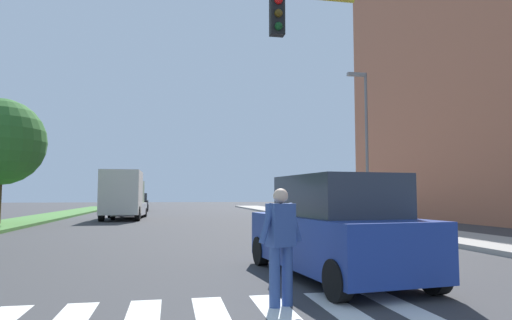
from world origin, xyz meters
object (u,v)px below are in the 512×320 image
Objects in this scene: suv_crossing at (334,229)px; sedan_midblock at (130,207)px; truck_box_delivery at (123,194)px; sedan_distant at (139,203)px; street_lamp_right at (365,134)px; tree_far at (0,142)px; pedestrian_performer at (281,241)px.

suv_crossing reaches higher than sedan_midblock.
sedan_midblock is 1.58m from truck_box_delivery.
suv_crossing reaches higher than sedan_distant.
street_lamp_right is 14.07m from suv_crossing.
sedan_midblock is at bearing -88.49° from sedan_distant.
suv_crossing is (11.68, -16.27, -3.35)m from tree_far.
suv_crossing is 1.16× the size of sedan_distant.
suv_crossing is 23.86m from sedan_midblock.
sedan_midblock reaches higher than pedestrian_performer.
pedestrian_performer is (-7.79, -14.02, -3.66)m from street_lamp_right.
pedestrian_performer is 0.35× the size of suv_crossing.
sedan_distant is at bearing 99.48° from suv_crossing.
tree_far is 21.64m from sedan_distant.
street_lamp_right is at bearing -38.33° from truck_box_delivery.
sedan_midblock is (-4.25, 25.09, -0.14)m from pedestrian_performer.
truck_box_delivery reaches higher than sedan_midblock.
truck_box_delivery is at bearing -103.91° from sedan_midblock.
street_lamp_right is at bearing 60.93° from pedestrian_performer.
street_lamp_right is at bearing -42.60° from sedan_midblock.
tree_far is at bearing -104.95° from sedan_distant.
tree_far is 1.33× the size of suv_crossing.
tree_far is 1.53× the size of sedan_distant.
sedan_distant is at bearing 96.76° from pedestrian_performer.
pedestrian_performer is at bearing -80.39° from sedan_midblock.
suv_crossing reaches higher than pedestrian_performer.
sedan_distant is at bearing 75.05° from tree_far.
tree_far is at bearing -130.52° from sedan_midblock.
truck_box_delivery reaches higher than sedan_distant.
pedestrian_performer is at bearing -128.48° from suv_crossing.
sedan_distant is (-6.16, 36.91, -0.12)m from suv_crossing.
truck_box_delivery reaches higher than pedestrian_performer.
street_lamp_right is 16.45m from pedestrian_performer.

